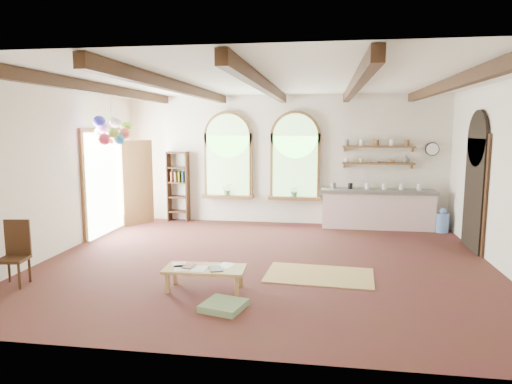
% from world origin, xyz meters
% --- Properties ---
extents(floor, '(8.00, 8.00, 0.00)m').
position_xyz_m(floor, '(0.00, 0.00, 0.00)').
color(floor, '#4E2020').
rests_on(floor, ground).
extents(ceiling_beams, '(6.20, 6.80, 0.18)m').
position_xyz_m(ceiling_beams, '(0.00, 0.00, 3.10)').
color(ceiling_beams, '#3D2613').
rests_on(ceiling_beams, ceiling).
extents(window_left, '(1.30, 0.28, 2.20)m').
position_xyz_m(window_left, '(-1.40, 3.43, 1.63)').
color(window_left, brown).
rests_on(window_left, floor).
extents(window_right, '(1.30, 0.28, 2.20)m').
position_xyz_m(window_right, '(0.30, 3.43, 1.63)').
color(window_right, brown).
rests_on(window_right, floor).
extents(left_doorway, '(0.10, 1.90, 2.50)m').
position_xyz_m(left_doorway, '(-3.95, 1.80, 1.15)').
color(left_doorway, brown).
rests_on(left_doorway, floor).
extents(right_doorway, '(0.10, 1.30, 2.40)m').
position_xyz_m(right_doorway, '(3.95, 1.50, 1.10)').
color(right_doorway, black).
rests_on(right_doorway, floor).
extents(kitchen_counter, '(2.68, 0.62, 0.94)m').
position_xyz_m(kitchen_counter, '(2.30, 3.20, 0.48)').
color(kitchen_counter, silver).
rests_on(kitchen_counter, floor).
extents(wall_shelf_lower, '(1.70, 0.24, 0.04)m').
position_xyz_m(wall_shelf_lower, '(2.30, 3.38, 1.55)').
color(wall_shelf_lower, brown).
rests_on(wall_shelf_lower, wall_back).
extents(wall_shelf_upper, '(1.70, 0.24, 0.04)m').
position_xyz_m(wall_shelf_upper, '(2.30, 3.38, 1.95)').
color(wall_shelf_upper, brown).
rests_on(wall_shelf_upper, wall_back).
extents(wall_clock, '(0.32, 0.04, 0.32)m').
position_xyz_m(wall_clock, '(3.55, 3.45, 1.90)').
color(wall_clock, black).
rests_on(wall_clock, wall_back).
extents(bookshelf, '(0.53, 0.32, 1.80)m').
position_xyz_m(bookshelf, '(-2.70, 3.32, 0.90)').
color(bookshelf, '#3D2613').
rests_on(bookshelf, floor).
extents(coffee_table, '(1.22, 0.59, 0.34)m').
position_xyz_m(coffee_table, '(-0.71, -1.54, 0.30)').
color(coffee_table, '#A27F4A').
rests_on(coffee_table, floor).
extents(side_chair, '(0.45, 0.45, 1.00)m').
position_xyz_m(side_chair, '(-3.65, -1.78, 0.29)').
color(side_chair, '#3D2613').
rests_on(side_chair, floor).
extents(floor_mat, '(1.81, 1.19, 0.02)m').
position_xyz_m(floor_mat, '(0.98, -0.63, 0.01)').
color(floor_mat, tan).
rests_on(floor_mat, floor).
extents(floor_cushion, '(0.64, 0.64, 0.09)m').
position_xyz_m(floor_cushion, '(-0.27, -2.21, 0.05)').
color(floor_cushion, '#6D8A5F').
rests_on(floor_cushion, floor).
extents(water_jug_a, '(0.29, 0.29, 0.57)m').
position_xyz_m(water_jug_a, '(3.75, 2.96, 0.25)').
color(water_jug_a, '#5D86C8').
rests_on(water_jug_a, floor).
extents(water_jug_b, '(0.33, 0.33, 0.63)m').
position_xyz_m(water_jug_b, '(3.38, 3.20, 0.27)').
color(water_jug_b, '#5D86C8').
rests_on(water_jug_b, floor).
extents(balloon_cluster, '(0.83, 0.87, 1.15)m').
position_xyz_m(balloon_cluster, '(-3.41, 1.16, 2.33)').
color(balloon_cluster, white).
rests_on(balloon_cluster, floor).
extents(table_book, '(0.19, 0.25, 0.02)m').
position_xyz_m(table_book, '(-1.03, -1.53, 0.35)').
color(table_book, olive).
rests_on(table_book, coffee_table).
extents(tablet, '(0.28, 0.32, 0.01)m').
position_xyz_m(tablet, '(-0.53, -1.59, 0.35)').
color(tablet, black).
rests_on(tablet, coffee_table).
extents(potted_plant_left, '(0.27, 0.23, 0.30)m').
position_xyz_m(potted_plant_left, '(-1.40, 3.32, 0.85)').
color(potted_plant_left, '#598C4C').
rests_on(potted_plant_left, window_left).
extents(potted_plant_right, '(0.27, 0.23, 0.30)m').
position_xyz_m(potted_plant_right, '(0.30, 3.32, 0.85)').
color(potted_plant_right, '#598C4C').
rests_on(potted_plant_right, window_right).
extents(shelf_cup_a, '(0.12, 0.10, 0.10)m').
position_xyz_m(shelf_cup_a, '(1.55, 3.38, 1.62)').
color(shelf_cup_a, white).
rests_on(shelf_cup_a, wall_shelf_lower).
extents(shelf_cup_b, '(0.10, 0.10, 0.09)m').
position_xyz_m(shelf_cup_b, '(1.90, 3.38, 1.62)').
color(shelf_cup_b, beige).
rests_on(shelf_cup_b, wall_shelf_lower).
extents(shelf_bowl_a, '(0.22, 0.22, 0.05)m').
position_xyz_m(shelf_bowl_a, '(2.25, 3.38, 1.60)').
color(shelf_bowl_a, beige).
rests_on(shelf_bowl_a, wall_shelf_lower).
extents(shelf_bowl_b, '(0.20, 0.20, 0.06)m').
position_xyz_m(shelf_bowl_b, '(2.60, 3.38, 1.60)').
color(shelf_bowl_b, '#8C664C').
rests_on(shelf_bowl_b, wall_shelf_lower).
extents(shelf_vase, '(0.18, 0.18, 0.19)m').
position_xyz_m(shelf_vase, '(2.95, 3.38, 1.67)').
color(shelf_vase, slate).
rests_on(shelf_vase, wall_shelf_lower).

